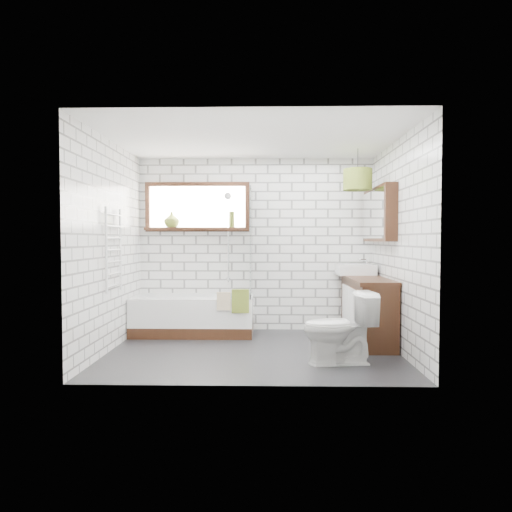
{
  "coord_description": "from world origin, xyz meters",
  "views": [
    {
      "loc": [
        0.15,
        -5.38,
        1.33
      ],
      "look_at": [
        0.03,
        0.25,
        1.12
      ],
      "focal_mm": 32.0,
      "sensor_mm": 36.0,
      "label": 1
    }
  ],
  "objects_px": {
    "basin": "(355,269)",
    "pendant": "(358,180)",
    "bathtub": "(193,315)",
    "toilet": "(339,328)",
    "vanity": "(367,310)"
  },
  "relations": [
    {
      "from": "vanity",
      "to": "pendant",
      "type": "distance_m",
      "value": 1.69
    },
    {
      "from": "bathtub",
      "to": "toilet",
      "type": "height_order",
      "value": "toilet"
    },
    {
      "from": "basin",
      "to": "toilet",
      "type": "bearing_deg",
      "value": -106.81
    },
    {
      "from": "vanity",
      "to": "toilet",
      "type": "xyz_separation_m",
      "value": [
        -0.53,
        -1.07,
        -0.03
      ]
    },
    {
      "from": "bathtub",
      "to": "pendant",
      "type": "bearing_deg",
      "value": -9.22
    },
    {
      "from": "basin",
      "to": "pendant",
      "type": "distance_m",
      "value": 1.28
    },
    {
      "from": "vanity",
      "to": "basin",
      "type": "relative_size",
      "value": 2.85
    },
    {
      "from": "vanity",
      "to": "toilet",
      "type": "relative_size",
      "value": 1.9
    },
    {
      "from": "bathtub",
      "to": "basin",
      "type": "relative_size",
      "value": 3.25
    },
    {
      "from": "toilet",
      "to": "pendant",
      "type": "xyz_separation_m",
      "value": [
        0.41,
        1.11,
        1.72
      ]
    },
    {
      "from": "bathtub",
      "to": "pendant",
      "type": "relative_size",
      "value": 4.48
    },
    {
      "from": "basin",
      "to": "pendant",
      "type": "height_order",
      "value": "pendant"
    },
    {
      "from": "toilet",
      "to": "pendant",
      "type": "distance_m",
      "value": 2.09
    },
    {
      "from": "bathtub",
      "to": "vanity",
      "type": "distance_m",
      "value": 2.37
    },
    {
      "from": "bathtub",
      "to": "pendant",
      "type": "xyz_separation_m",
      "value": [
        2.2,
        -0.36,
        1.83
      ]
    }
  ]
}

